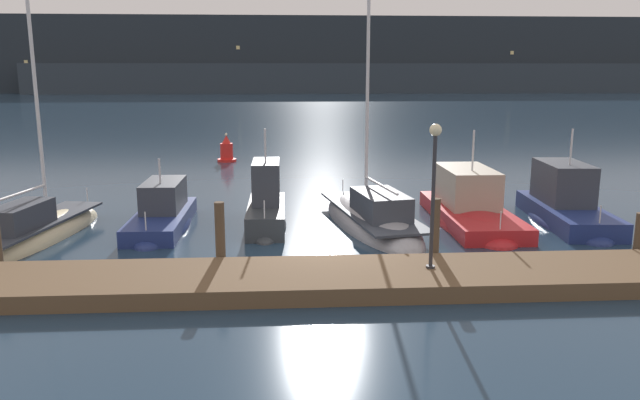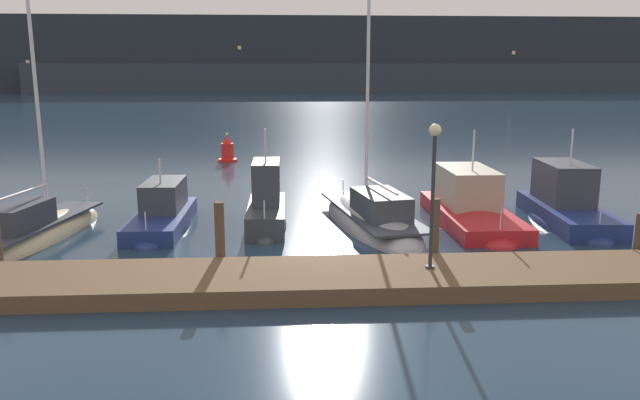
{
  "view_description": "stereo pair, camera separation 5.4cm",
  "coord_description": "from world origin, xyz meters",
  "px_view_note": "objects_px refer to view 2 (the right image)",
  "views": [
    {
      "loc": [
        -1.36,
        -17.94,
        5.63
      ],
      "look_at": [
        0.0,
        2.93,
        1.2
      ],
      "focal_mm": 35.0,
      "sensor_mm": 36.0,
      "label": 1
    },
    {
      "loc": [
        -1.31,
        -17.94,
        5.63
      ],
      "look_at": [
        0.0,
        2.93,
        1.2
      ],
      "focal_mm": 35.0,
      "sensor_mm": 36.0,
      "label": 2
    }
  ],
  "objects_px": {
    "motorboat_berth_2": "(162,220)",
    "dock_lamppost": "(434,172)",
    "channel_buoy": "(227,151)",
    "sailboat_berth_4": "(372,222)",
    "motorboat_berth_6": "(566,212)",
    "sailboat_berth_1": "(38,235)",
    "motorboat_berth_3": "(267,213)",
    "motorboat_berth_5": "(470,214)"
  },
  "relations": [
    {
      "from": "sailboat_berth_1",
      "to": "dock_lamppost",
      "type": "distance_m",
      "value": 13.49
    },
    {
      "from": "motorboat_berth_2",
      "to": "dock_lamppost",
      "type": "bearing_deg",
      "value": -38.88
    },
    {
      "from": "motorboat_berth_3",
      "to": "motorboat_berth_2",
      "type": "bearing_deg",
      "value": 179.09
    },
    {
      "from": "sailboat_berth_1",
      "to": "motorboat_berth_3",
      "type": "relative_size",
      "value": 2.03
    },
    {
      "from": "sailboat_berth_1",
      "to": "motorboat_berth_5",
      "type": "distance_m",
      "value": 15.3
    },
    {
      "from": "motorboat_berth_2",
      "to": "motorboat_berth_5",
      "type": "bearing_deg",
      "value": 0.32
    },
    {
      "from": "channel_buoy",
      "to": "dock_lamppost",
      "type": "xyz_separation_m",
      "value": [
        7.2,
        -22.79,
        2.38
      ]
    },
    {
      "from": "sailboat_berth_1",
      "to": "motorboat_berth_6",
      "type": "relative_size",
      "value": 1.52
    },
    {
      "from": "motorboat_berth_3",
      "to": "dock_lamppost",
      "type": "height_order",
      "value": "dock_lamppost"
    },
    {
      "from": "motorboat_berth_2",
      "to": "sailboat_berth_4",
      "type": "height_order",
      "value": "sailboat_berth_4"
    },
    {
      "from": "sailboat_berth_4",
      "to": "dock_lamppost",
      "type": "height_order",
      "value": "sailboat_berth_4"
    },
    {
      "from": "sailboat_berth_4",
      "to": "motorboat_berth_2",
      "type": "bearing_deg",
      "value": 178.39
    },
    {
      "from": "motorboat_berth_5",
      "to": "sailboat_berth_4",
      "type": "bearing_deg",
      "value": -175.74
    },
    {
      "from": "dock_lamppost",
      "to": "motorboat_berth_5",
      "type": "bearing_deg",
      "value": 64.98
    },
    {
      "from": "motorboat_berth_3",
      "to": "motorboat_berth_6",
      "type": "distance_m",
      "value": 11.13
    },
    {
      "from": "motorboat_berth_5",
      "to": "motorboat_berth_6",
      "type": "xyz_separation_m",
      "value": [
        3.55,
        -0.28,
        0.09
      ]
    },
    {
      "from": "motorboat_berth_2",
      "to": "sailboat_berth_4",
      "type": "distance_m",
      "value": 7.61
    },
    {
      "from": "motorboat_berth_6",
      "to": "motorboat_berth_2",
      "type": "bearing_deg",
      "value": 179.16
    },
    {
      "from": "sailboat_berth_4",
      "to": "motorboat_berth_6",
      "type": "height_order",
      "value": "sailboat_berth_4"
    },
    {
      "from": "motorboat_berth_3",
      "to": "channel_buoy",
      "type": "xyz_separation_m",
      "value": [
        -2.74,
        16.22,
        0.16
      ]
    },
    {
      "from": "motorboat_berth_3",
      "to": "motorboat_berth_5",
      "type": "xyz_separation_m",
      "value": [
        7.58,
        0.12,
        -0.18
      ]
    },
    {
      "from": "motorboat_berth_3",
      "to": "channel_buoy",
      "type": "height_order",
      "value": "motorboat_berth_3"
    },
    {
      "from": "sailboat_berth_1",
      "to": "motorboat_berth_3",
      "type": "height_order",
      "value": "sailboat_berth_1"
    },
    {
      "from": "sailboat_berth_1",
      "to": "sailboat_berth_4",
      "type": "relative_size",
      "value": 0.78
    },
    {
      "from": "sailboat_berth_4",
      "to": "channel_buoy",
      "type": "distance_m",
      "value": 17.66
    },
    {
      "from": "channel_buoy",
      "to": "dock_lamppost",
      "type": "bearing_deg",
      "value": -72.46
    },
    {
      "from": "motorboat_berth_2",
      "to": "dock_lamppost",
      "type": "distance_m",
      "value": 10.92
    },
    {
      "from": "motorboat_berth_6",
      "to": "dock_lamppost",
      "type": "bearing_deg",
      "value": -136.15
    },
    {
      "from": "channel_buoy",
      "to": "dock_lamppost",
      "type": "height_order",
      "value": "dock_lamppost"
    },
    {
      "from": "sailboat_berth_1",
      "to": "motorboat_berth_3",
      "type": "bearing_deg",
      "value": 10.06
    },
    {
      "from": "motorboat_berth_5",
      "to": "dock_lamppost",
      "type": "height_order",
      "value": "dock_lamppost"
    },
    {
      "from": "motorboat_berth_3",
      "to": "motorboat_berth_5",
      "type": "distance_m",
      "value": 7.59
    },
    {
      "from": "sailboat_berth_4",
      "to": "sailboat_berth_1",
      "type": "bearing_deg",
      "value": -174.03
    },
    {
      "from": "sailboat_berth_1",
      "to": "motorboat_berth_5",
      "type": "relative_size",
      "value": 1.36
    },
    {
      "from": "motorboat_berth_2",
      "to": "channel_buoy",
      "type": "xyz_separation_m",
      "value": [
        1.02,
        16.16,
        0.38
      ]
    },
    {
      "from": "sailboat_berth_1",
      "to": "sailboat_berth_4",
      "type": "distance_m",
      "value": 11.55
    },
    {
      "from": "sailboat_berth_4",
      "to": "motorboat_berth_5",
      "type": "xyz_separation_m",
      "value": [
        3.74,
        0.28,
        0.16
      ]
    },
    {
      "from": "channel_buoy",
      "to": "sailboat_berth_4",
      "type": "bearing_deg",
      "value": -68.08
    },
    {
      "from": "motorboat_berth_2",
      "to": "motorboat_berth_6",
      "type": "distance_m",
      "value": 14.9
    },
    {
      "from": "motorboat_berth_2",
      "to": "motorboat_berth_5",
      "type": "relative_size",
      "value": 0.81
    },
    {
      "from": "sailboat_berth_1",
      "to": "motorboat_berth_6",
      "type": "distance_m",
      "value": 18.82
    },
    {
      "from": "motorboat_berth_5",
      "to": "motorboat_berth_6",
      "type": "bearing_deg",
      "value": -4.57
    }
  ]
}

